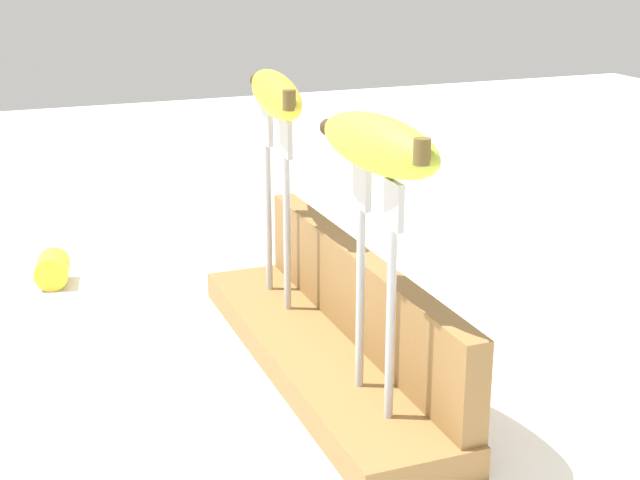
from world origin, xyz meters
TOP-DOWN VIEW (x-y plane):
  - ground_plane at (0.00, 0.00)m, footprint 3.00×3.00m
  - wooden_board at (0.00, 0.00)m, footprint 0.44×0.10m
  - board_backstop at (0.00, 0.04)m, footprint 0.43×0.02m
  - fork_stand_left at (-0.12, -0.00)m, footprint 0.08×0.01m
  - fork_stand_right at (0.12, -0.00)m, footprint 0.08×0.01m
  - banana_raised_left at (-0.12, -0.00)m, footprint 0.19×0.06m
  - banana_raised_right at (0.12, -0.00)m, footprint 0.16×0.06m
  - banana_chunk_near at (-0.32, -0.21)m, footprint 0.05×0.05m

SIDE VIEW (x-z plane):
  - ground_plane at x=0.00m, z-range 0.00..0.00m
  - wooden_board at x=0.00m, z-range 0.00..0.03m
  - banana_chunk_near at x=-0.32m, z-range 0.00..0.04m
  - board_backstop at x=0.00m, z-range 0.03..0.11m
  - fork_stand_right at x=0.12m, z-range 0.05..0.24m
  - fork_stand_left at x=-0.12m, z-range 0.05..0.24m
  - banana_raised_right at x=0.12m, z-range 0.22..0.26m
  - banana_raised_left at x=-0.12m, z-range 0.22..0.26m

